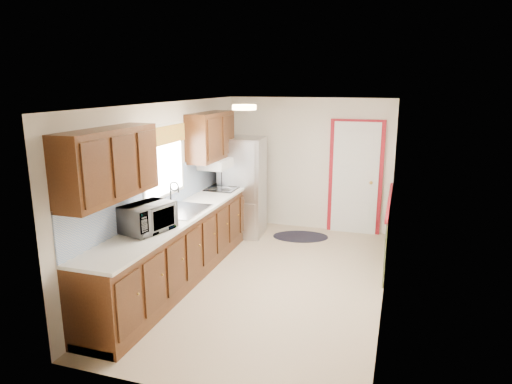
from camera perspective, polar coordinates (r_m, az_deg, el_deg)
The scene contains 8 objects.
room_shell at distance 6.02m, azimuth 1.92°, elevation -0.50°, with size 3.20×5.20×2.52m.
kitchen_run at distance 6.31m, azimuth -9.72°, elevation -3.70°, with size 0.63×4.00×2.20m.
back_wall_trim at distance 8.05m, azimuth 13.10°, elevation 0.48°, with size 1.12×2.30×2.08m.
ceiling_fixture at distance 5.75m, azimuth -1.47°, elevation 10.54°, with size 0.30×0.30×0.06m, color #FFD88C.
microwave at distance 5.53m, azimuth -13.37°, elevation -2.77°, with size 0.60×0.33×0.41m, color white.
refrigerator at distance 8.03m, azimuth -1.66°, elevation 0.65°, with size 0.78×0.76×1.74m.
rug at distance 8.13m, azimuth 5.59°, elevation -5.56°, with size 0.97×0.62×0.01m, color black.
cooktop at distance 7.61m, azimuth -4.12°, elevation 0.53°, with size 0.49×0.59×0.02m, color black.
Camera 1 is at (1.60, -5.62, 2.67)m, focal length 32.00 mm.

